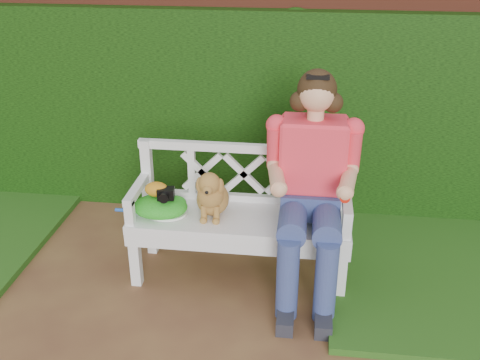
# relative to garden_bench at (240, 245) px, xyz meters

# --- Properties ---
(ground) EXTENTS (60.00, 60.00, 0.00)m
(ground) POSITION_rel_garden_bench_xyz_m (-0.48, -0.66, -0.24)
(ground) COLOR brown
(brick_wall) EXTENTS (10.00, 0.30, 2.20)m
(brick_wall) POSITION_rel_garden_bench_xyz_m (-0.48, 1.24, 0.86)
(brick_wall) COLOR brown
(brick_wall) RESTS_ON ground
(ivy_hedge) EXTENTS (10.00, 0.18, 1.70)m
(ivy_hedge) POSITION_rel_garden_bench_xyz_m (-0.48, 1.02, 0.61)
(ivy_hedge) COLOR #215610
(ivy_hedge) RESTS_ON ground
(garden_bench) EXTENTS (1.60, 0.66, 0.48)m
(garden_bench) POSITION_rel_garden_bench_xyz_m (0.00, 0.00, 0.00)
(garden_bench) COLOR white
(garden_bench) RESTS_ON ground
(seated_woman) EXTENTS (0.80, 0.97, 1.53)m
(seated_woman) POSITION_rel_garden_bench_xyz_m (0.47, -0.02, 0.52)
(seated_woman) COLOR #C73A4E
(seated_woman) RESTS_ON ground
(dog) EXTENTS (0.28, 0.35, 0.36)m
(dog) POSITION_rel_garden_bench_xyz_m (-0.19, -0.02, 0.42)
(dog) COLOR olive
(dog) RESTS_ON garden_bench
(tennis_racket) EXTENTS (0.57, 0.33, 0.03)m
(tennis_racket) POSITION_rel_garden_bench_xyz_m (-0.53, -0.05, 0.25)
(tennis_racket) COLOR white
(tennis_racket) RESTS_ON garden_bench
(green_bag) EXTENTS (0.47, 0.43, 0.13)m
(green_bag) POSITION_rel_garden_bench_xyz_m (-0.55, -0.05, 0.30)
(green_bag) COLOR #216B1D
(green_bag) RESTS_ON garden_bench
(camera_item) EXTENTS (0.12, 0.10, 0.08)m
(camera_item) POSITION_rel_garden_bench_xyz_m (-0.50, -0.06, 0.41)
(camera_item) COLOR black
(camera_item) RESTS_ON green_bag
(baseball_glove) EXTENTS (0.17, 0.13, 0.10)m
(baseball_glove) POSITION_rel_garden_bench_xyz_m (-0.57, -0.03, 0.42)
(baseball_glove) COLOR #BB7716
(baseball_glove) RESTS_ON green_bag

